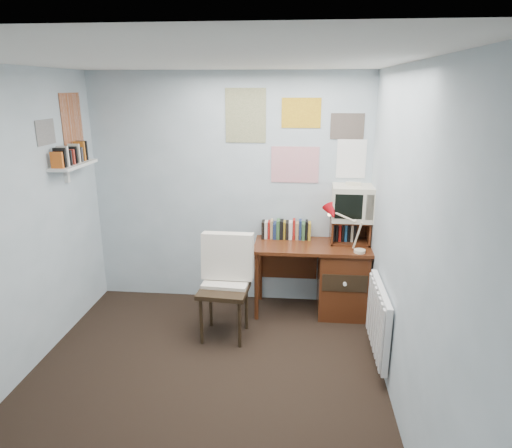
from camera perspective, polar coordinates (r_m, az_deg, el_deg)
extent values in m
plane|color=black|center=(3.90, -7.08, -20.12)|extent=(3.50, 3.50, 0.00)
cube|color=silver|center=(4.96, -3.31, 4.13)|extent=(3.00, 0.02, 2.50)
cube|color=silver|center=(3.31, 18.36, -3.22)|extent=(0.02, 3.50, 2.50)
cube|color=white|center=(3.13, -8.81, 19.63)|extent=(3.00, 3.50, 0.02)
cube|color=#502512|center=(4.79, 7.02, -2.78)|extent=(1.20, 0.55, 0.03)
cube|color=#502512|center=(4.95, 10.71, -7.02)|extent=(0.50, 0.50, 0.72)
cylinder|color=#502512|center=(4.73, 0.05, -7.88)|extent=(0.04, 0.04, 0.72)
cylinder|color=#502512|center=(5.16, 0.54, -5.71)|extent=(0.04, 0.04, 0.72)
cube|color=#502512|center=(5.14, 4.03, -5.17)|extent=(0.64, 0.02, 0.30)
cube|color=black|center=(4.38, -4.03, -8.27)|extent=(0.53, 0.51, 0.97)
cube|color=red|center=(4.57, 12.98, -1.09)|extent=(0.30, 0.27, 0.41)
cube|color=#502512|center=(4.88, 11.63, -0.86)|extent=(0.40, 0.30, 0.25)
cube|color=beige|center=(4.81, 11.95, 2.86)|extent=(0.43, 0.39, 0.39)
cube|color=#502512|center=(4.92, 4.23, -0.59)|extent=(0.60, 0.14, 0.22)
cube|color=white|center=(4.13, 15.10, -11.48)|extent=(0.09, 0.80, 0.60)
cube|color=white|center=(4.71, -21.84, 6.86)|extent=(0.20, 0.62, 0.24)
cube|color=white|center=(4.81, 4.99, 10.93)|extent=(1.20, 0.01, 0.90)
cube|color=white|center=(4.71, -23.39, 11.37)|extent=(0.01, 0.70, 0.60)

